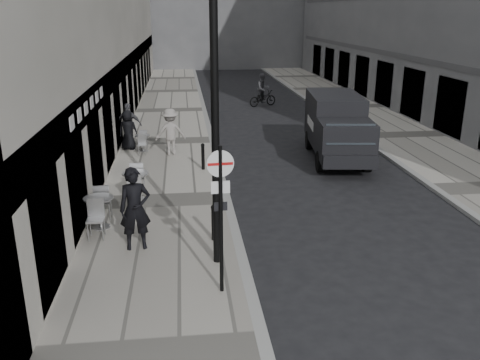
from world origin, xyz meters
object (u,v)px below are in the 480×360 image
at_px(walking_man, 135,209).
at_px(cyclist, 263,94).
at_px(lamppost, 215,100).
at_px(sign_post, 221,201).
at_px(panel_van, 337,124).

bearing_deg(walking_man, cyclist, 64.65).
xyz_separation_m(walking_man, lamppost, (1.91, -0.93, 2.76)).
relative_size(walking_man, sign_post, 0.66).
bearing_deg(sign_post, walking_man, 125.73).
relative_size(walking_man, lamppost, 0.30).
xyz_separation_m(sign_post, lamppost, (0.00, 1.34, 1.77)).
height_order(sign_post, cyclist, sign_post).
distance_m(lamppost, panel_van, 10.52).
bearing_deg(cyclist, walking_man, -131.67).
distance_m(panel_van, cyclist, 12.21).
bearing_deg(panel_van, sign_post, -111.65).
bearing_deg(walking_man, sign_post, -57.75).
distance_m(walking_man, cyclist, 20.84).
height_order(sign_post, lamppost, lamppost).
distance_m(sign_post, cyclist, 22.61).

